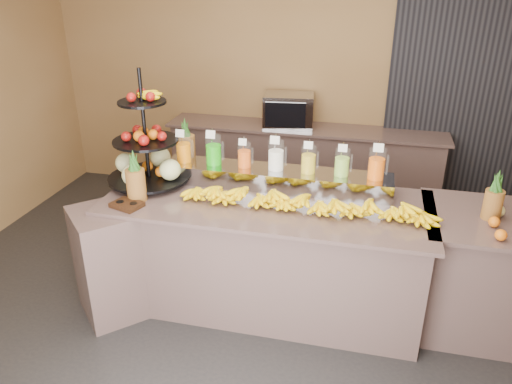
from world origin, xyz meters
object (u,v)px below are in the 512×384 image
at_px(fruit_stand, 152,156).
at_px(oven_warmer, 289,110).
at_px(pitcher_tray, 276,178).
at_px(condiment_caddy, 127,205).
at_px(banana_heap, 304,200).

height_order(fruit_stand, oven_warmer, fruit_stand).
xyz_separation_m(pitcher_tray, fruit_stand, (-0.98, -0.17, 0.16)).
relative_size(pitcher_tray, condiment_caddy, 8.43).
distance_m(pitcher_tray, oven_warmer, 1.68).
height_order(pitcher_tray, oven_warmer, oven_warmer).
bearing_deg(oven_warmer, banana_heap, -83.37).
relative_size(fruit_stand, oven_warmer, 1.74).
height_order(pitcher_tray, banana_heap, banana_heap).
xyz_separation_m(banana_heap, fruit_stand, (-1.27, 0.17, 0.16)).
height_order(banana_heap, oven_warmer, oven_warmer).
relative_size(banana_heap, fruit_stand, 2.07).
relative_size(pitcher_tray, oven_warmer, 3.42).
bearing_deg(pitcher_tray, condiment_caddy, -148.03).
relative_size(pitcher_tray, fruit_stand, 1.96).
height_order(pitcher_tray, fruit_stand, fruit_stand).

